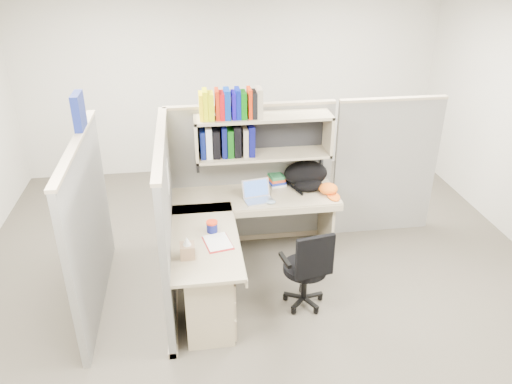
{
  "coord_description": "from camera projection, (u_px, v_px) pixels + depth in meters",
  "views": [
    {
      "loc": [
        -0.65,
        -4.06,
        3.12
      ],
      "look_at": [
        -0.04,
        0.25,
        0.93
      ],
      "focal_mm": 35.0,
      "sensor_mm": 36.0,
      "label": 1
    }
  ],
  "objects": [
    {
      "name": "backpack",
      "position": [
        307.0,
        176.0,
        5.36
      ],
      "size": [
        0.48,
        0.37,
        0.28
      ],
      "primitive_type": null,
      "rotation": [
        0.0,
        0.0,
        0.01
      ],
      "color": "black",
      "rests_on": "desk"
    },
    {
      "name": "desk",
      "position": [
        224.0,
        269.0,
        4.57
      ],
      "size": [
        1.74,
        1.75,
        0.73
      ],
      "color": "tan",
      "rests_on": "ground"
    },
    {
      "name": "tissue_box",
      "position": [
        187.0,
        247.0,
        4.18
      ],
      "size": [
        0.13,
        0.13,
        0.2
      ],
      "primitive_type": null,
      "rotation": [
        0.0,
        0.0,
        0.02
      ],
      "color": "tan",
      "rests_on": "desk"
    },
    {
      "name": "laptop",
      "position": [
        259.0,
        192.0,
        5.09
      ],
      "size": [
        0.34,
        0.34,
        0.21
      ],
      "primitive_type": null,
      "rotation": [
        0.0,
        0.0,
        0.18
      ],
      "color": "#BCBCC1",
      "rests_on": "desk"
    },
    {
      "name": "room_shell",
      "position": [
        264.0,
        134.0,
        4.35
      ],
      "size": [
        6.0,
        6.0,
        6.0
      ],
      "color": "#BDB7AA",
      "rests_on": "ground"
    },
    {
      "name": "mouse",
      "position": [
        271.0,
        202.0,
        5.08
      ],
      "size": [
        0.11,
        0.08,
        0.04
      ],
      "primitive_type": "ellipsoid",
      "rotation": [
        0.0,
        0.0,
        0.19
      ],
      "color": "#7C97B0",
      "rests_on": "desk"
    },
    {
      "name": "orange_cap",
      "position": [
        328.0,
        189.0,
        5.27
      ],
      "size": [
        0.26,
        0.28,
        0.11
      ],
      "primitive_type": null,
      "rotation": [
        0.0,
        0.0,
        0.31
      ],
      "color": "orange",
      "rests_on": "desk"
    },
    {
      "name": "cubicle",
      "position": [
        221.0,
        187.0,
        5.02
      ],
      "size": [
        3.79,
        1.84,
        1.95
      ],
      "color": "#5C5D58",
      "rests_on": "ground"
    },
    {
      "name": "task_chair",
      "position": [
        306.0,
        280.0,
        4.64
      ],
      "size": [
        0.48,
        0.44,
        0.86
      ],
      "color": "black",
      "rests_on": "ground"
    },
    {
      "name": "paper_cup",
      "position": [
        256.0,
        187.0,
        5.33
      ],
      "size": [
        0.08,
        0.08,
        0.09
      ],
      "primitive_type": "cylinder",
      "rotation": [
        0.0,
        0.0,
        -0.29
      ],
      "color": "white",
      "rests_on": "desk"
    },
    {
      "name": "ground",
      "position": [
        263.0,
        284.0,
        5.07
      ],
      "size": [
        6.0,
        6.0,
        0.0
      ],
      "primitive_type": "plane",
      "color": "#3A352D",
      "rests_on": "ground"
    },
    {
      "name": "book_stack",
      "position": [
        275.0,
        179.0,
        5.48
      ],
      "size": [
        0.22,
        0.27,
        0.11
      ],
      "primitive_type": null,
      "rotation": [
        0.0,
        0.0,
        0.21
      ],
      "color": "slate",
      "rests_on": "desk"
    },
    {
      "name": "loose_paper",
      "position": [
        218.0,
        242.0,
        4.44
      ],
      "size": [
        0.26,
        0.32,
        0.0
      ],
      "primitive_type": null,
      "rotation": [
        0.0,
        0.0,
        0.2
      ],
      "color": "white",
      "rests_on": "desk"
    },
    {
      "name": "snack_canister",
      "position": [
        212.0,
        226.0,
        4.58
      ],
      "size": [
        0.11,
        0.11,
        0.1
      ],
      "color": "navy",
      "rests_on": "desk"
    }
  ]
}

